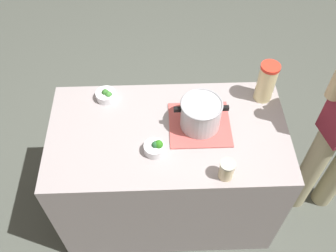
{
  "coord_description": "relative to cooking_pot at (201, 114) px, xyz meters",
  "views": [
    {
      "loc": [
        -0.05,
        -1.29,
        2.59
      ],
      "look_at": [
        0.0,
        0.0,
        0.94
      ],
      "focal_mm": 40.34,
      "sensor_mm": 36.0,
      "label": 1
    }
  ],
  "objects": [
    {
      "name": "broccoli_bowl_front",
      "position": [
        -0.55,
        0.23,
        -0.07
      ],
      "size": [
        0.12,
        0.12,
        0.07
      ],
      "color": "silver",
      "rests_on": "counter_slab"
    },
    {
      "name": "cooking_pot",
      "position": [
        0.0,
        0.0,
        0.0
      ],
      "size": [
        0.3,
        0.23,
        0.18
      ],
      "color": "#B7B7BC",
      "rests_on": "dish_cloth"
    },
    {
      "name": "dish_cloth",
      "position": [
        0.0,
        -0.0,
        -0.1
      ],
      "size": [
        0.35,
        0.33,
        0.01
      ],
      "primitive_type": "cube",
      "color": "#B7504C",
      "rests_on": "counter_slab"
    },
    {
      "name": "broccoli_bowl_center",
      "position": [
        -0.26,
        -0.17,
        -0.07
      ],
      "size": [
        0.11,
        0.11,
        0.08
      ],
      "color": "silver",
      "rests_on": "counter_slab"
    },
    {
      "name": "lemonade_pitcher",
      "position": [
        0.4,
        0.2,
        0.03
      ],
      "size": [
        0.11,
        0.11,
        0.26
      ],
      "color": "beige",
      "rests_on": "counter_slab"
    },
    {
      "name": "ground_plane",
      "position": [
        -0.18,
        -0.04,
        -0.99
      ],
      "size": [
        8.0,
        8.0,
        0.0
      ],
      "primitive_type": "plane",
      "color": "#4D5249"
    },
    {
      "name": "mason_jar",
      "position": [
        0.1,
        -0.34,
        -0.04
      ],
      "size": [
        0.08,
        0.08,
        0.12
      ],
      "color": "beige",
      "rests_on": "counter_slab"
    },
    {
      "name": "counter_slab",
      "position": [
        -0.18,
        -0.04,
        -0.55
      ],
      "size": [
        1.37,
        0.74,
        0.89
      ],
      "primitive_type": "cube",
      "color": "gray",
      "rests_on": "ground_plane"
    }
  ]
}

